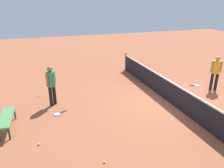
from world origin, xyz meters
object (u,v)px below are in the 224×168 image
(tennis_racket_far_player, at_px, (197,85))
(courtside_bench, at_px, (7,118))
(tennis_racket_near_player, at_px, (58,114))
(tennis_ball_near_player, at_px, (38,96))
(tennis_ball_midcourt, at_px, (104,162))
(player_near_side, at_px, (51,82))
(player_far_side, at_px, (216,70))
(tennis_ball_by_net, at_px, (39,144))

(tennis_racket_far_player, distance_m, courtside_bench, 8.98)
(tennis_racket_near_player, distance_m, tennis_ball_near_player, 2.09)
(tennis_racket_far_player, relative_size, tennis_ball_midcourt, 9.18)
(player_near_side, height_order, tennis_ball_near_player, player_near_side)
(player_near_side, bearing_deg, tennis_ball_near_player, -151.46)
(tennis_ball_near_player, bearing_deg, tennis_racket_near_player, 18.50)
(player_near_side, distance_m, tennis_ball_near_player, 1.57)
(player_far_side, bearing_deg, tennis_ball_midcourt, -63.79)
(tennis_racket_far_player, height_order, tennis_ball_midcourt, tennis_ball_midcourt)
(player_far_side, height_order, tennis_ball_by_net, player_far_side)
(player_near_side, xyz_separation_m, tennis_ball_by_net, (2.72, -0.68, -0.98))
(tennis_ball_near_player, bearing_deg, courtside_bench, -22.98)
(player_near_side, relative_size, player_far_side, 1.00)
(tennis_racket_near_player, distance_m, tennis_ball_by_net, 1.96)
(tennis_ball_midcourt, bearing_deg, tennis_racket_far_player, 122.30)
(tennis_racket_near_player, height_order, courtside_bench, courtside_bench)
(tennis_ball_near_player, xyz_separation_m, tennis_ball_midcourt, (5.20, 1.58, 0.00))
(player_near_side, xyz_separation_m, courtside_bench, (1.41, -1.64, -0.59))
(tennis_racket_near_player, xyz_separation_m, tennis_ball_near_player, (-1.98, -0.66, 0.02))
(player_near_side, distance_m, tennis_ball_by_net, 2.96)
(tennis_racket_near_player, xyz_separation_m, courtside_bench, (0.51, -1.72, 0.40))
(player_far_side, relative_size, tennis_ball_near_player, 25.76)
(tennis_ball_near_player, relative_size, tennis_ball_by_net, 1.00)
(player_far_side, height_order, tennis_racket_far_player, player_far_side)
(player_far_side, bearing_deg, tennis_ball_by_net, -77.37)
(tennis_racket_near_player, xyz_separation_m, tennis_ball_midcourt, (3.22, 0.92, 0.02))
(tennis_racket_near_player, height_order, tennis_ball_near_player, tennis_ball_near_player)
(tennis_racket_far_player, relative_size, tennis_ball_by_net, 9.18)
(player_near_side, height_order, tennis_ball_by_net, player_near_side)
(tennis_ball_by_net, xyz_separation_m, courtside_bench, (-1.30, -0.97, 0.38))
(tennis_racket_near_player, relative_size, tennis_ball_near_player, 9.15)
(player_far_side, bearing_deg, tennis_racket_near_player, -89.62)
(tennis_racket_near_player, height_order, tennis_ball_midcourt, tennis_ball_midcourt)
(player_far_side, relative_size, tennis_racket_far_player, 2.81)
(tennis_racket_far_player, relative_size, tennis_ball_near_player, 9.18)
(player_near_side, relative_size, tennis_racket_far_player, 2.81)
(courtside_bench, bearing_deg, tennis_ball_midcourt, 44.27)
(tennis_ball_near_player, height_order, tennis_ball_by_net, same)
(tennis_ball_midcourt, bearing_deg, player_far_side, 116.21)
(player_near_side, relative_size, tennis_ball_midcourt, 25.76)
(tennis_ball_near_player, height_order, courtside_bench, courtside_bench)
(tennis_ball_near_player, distance_m, courtside_bench, 2.74)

